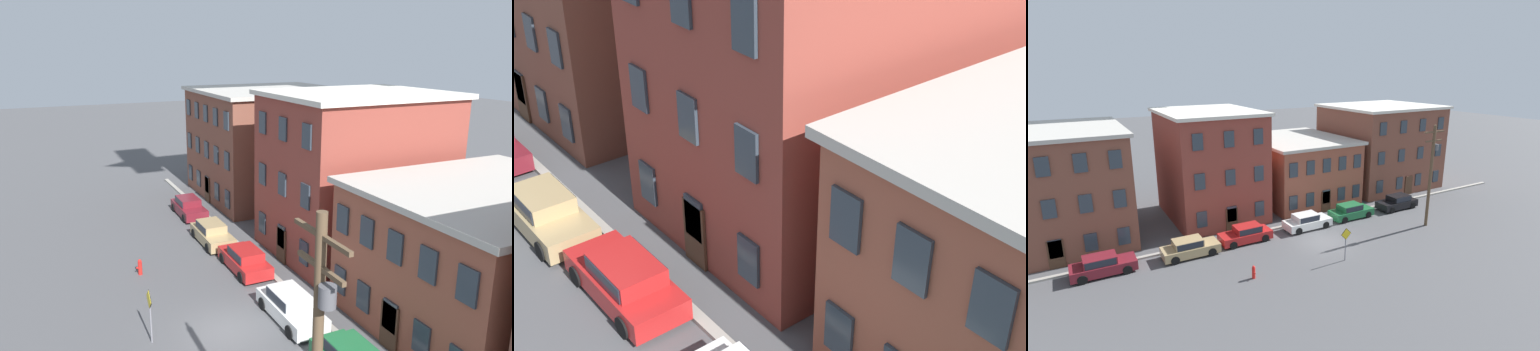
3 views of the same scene
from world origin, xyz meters
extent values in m
cube|color=#2D3842|center=(-19.60, 5.94, 1.54)|extent=(0.90, 0.10, 1.40)
cube|color=#2D3842|center=(-17.25, 5.94, 1.54)|extent=(0.90, 0.10, 1.40)
cube|color=#2D3842|center=(-17.25, 5.94, 4.61)|extent=(0.90, 0.10, 1.40)
cube|color=#2D3842|center=(-14.90, 5.94, 1.54)|extent=(0.90, 0.10, 1.40)
cube|color=#2D3842|center=(-14.90, 5.94, 4.61)|extent=(0.90, 0.10, 1.40)
cube|color=#472D1E|center=(-19.60, 5.94, 1.10)|extent=(1.10, 0.10, 2.20)
cube|color=brown|center=(-5.84, 11.17, 5.05)|extent=(8.24, 10.34, 10.09)
cube|color=#2D3842|center=(-8.58, 5.94, 1.68)|extent=(0.90, 0.10, 1.40)
cube|color=#2D3842|center=(-8.58, 5.94, 5.05)|extent=(0.90, 0.10, 1.40)
cube|color=#2D3842|center=(-5.84, 5.94, 1.68)|extent=(0.90, 0.10, 1.40)
cube|color=#2D3842|center=(-5.84, 5.94, 5.05)|extent=(0.90, 0.10, 1.40)
cube|color=#2D3842|center=(-3.09, 5.94, 1.68)|extent=(0.90, 0.10, 1.40)
cube|color=#2D3842|center=(-3.09, 5.94, 5.05)|extent=(0.90, 0.10, 1.40)
cube|color=#2D3842|center=(-3.09, 5.94, 8.41)|extent=(0.90, 0.10, 1.40)
cube|color=#472D1E|center=(-5.84, 5.94, 1.10)|extent=(1.10, 0.10, 2.20)
cube|color=#2D3842|center=(0.56, 5.94, 1.63)|extent=(0.90, 0.10, 1.40)
cube|color=#2D3842|center=(0.56, 5.94, 4.88)|extent=(0.90, 0.10, 1.40)
cube|color=#2D3842|center=(2.49, 5.94, 4.88)|extent=(0.90, 0.10, 1.40)
cube|color=#2D3842|center=(4.42, 5.94, 4.88)|extent=(0.90, 0.10, 1.40)
cylinder|color=black|center=(-15.30, 4.23, 0.33)|extent=(0.66, 0.22, 0.66)
cube|color=tan|center=(-10.51, 3.09, 0.53)|extent=(4.40, 1.80, 0.70)
cube|color=tan|center=(-10.71, 3.09, 1.15)|extent=(2.20, 1.51, 0.55)
cube|color=#1E232D|center=(-10.71, 3.09, 1.15)|extent=(2.02, 1.58, 0.48)
cylinder|color=black|center=(-9.06, 3.94, 0.33)|extent=(0.66, 0.22, 0.66)
cylinder|color=black|center=(-9.06, 2.24, 0.33)|extent=(0.66, 0.22, 0.66)
cylinder|color=black|center=(-11.96, 3.94, 0.33)|extent=(0.66, 0.22, 0.66)
cube|color=#B21E1E|center=(-5.71, 3.39, 0.53)|extent=(4.40, 1.80, 0.70)
cube|color=#B21E1E|center=(-5.51, 3.39, 1.15)|extent=(2.20, 1.51, 0.55)
cube|color=#1E232D|center=(-5.51, 3.39, 1.15)|extent=(2.02, 1.58, 0.48)
cylinder|color=black|center=(-7.16, 2.54, 0.33)|extent=(0.66, 0.22, 0.66)
cylinder|color=black|center=(-7.16, 4.24, 0.33)|extent=(0.66, 0.22, 0.66)
cylinder|color=black|center=(-4.26, 2.54, 0.33)|extent=(0.66, 0.22, 0.66)
cylinder|color=black|center=(-4.26, 4.24, 0.33)|extent=(0.66, 0.22, 0.66)
camera|label=1|loc=(19.74, -7.64, 13.13)|focal=35.00mm
camera|label=2|loc=(9.83, -3.63, 13.49)|focal=50.00mm
camera|label=3|loc=(-18.31, -25.32, 14.27)|focal=28.00mm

